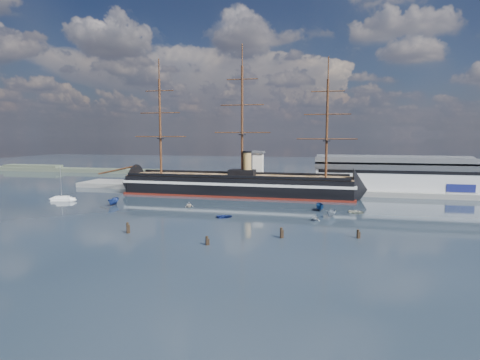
# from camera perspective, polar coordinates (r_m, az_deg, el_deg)

# --- Properties ---
(ground) EXTENTS (600.00, 600.00, 0.00)m
(ground) POSITION_cam_1_polar(r_m,az_deg,el_deg) (138.03, -1.14, -3.45)
(ground) COLOR black
(ground) RESTS_ON ground
(quay) EXTENTS (180.00, 18.00, 2.00)m
(quay) POSITION_cam_1_polar(r_m,az_deg,el_deg) (171.10, 5.07, -1.55)
(quay) COLOR slate
(quay) RESTS_ON ground
(warehouse) EXTENTS (63.00, 21.00, 11.60)m
(warehouse) POSITION_cam_1_polar(r_m,az_deg,el_deg) (174.33, 21.11, 0.84)
(warehouse) COLOR #B7BABC
(warehouse) RESTS_ON ground
(quay_tower) EXTENTS (5.00, 5.00, 15.00)m
(quay_tower) POSITION_cam_1_polar(r_m,az_deg,el_deg) (168.19, 2.60, 1.68)
(quay_tower) COLOR silver
(quay_tower) RESTS_ON ground
(shoreline) EXTENTS (120.00, 10.00, 4.00)m
(shoreline) POSITION_cam_1_polar(r_m,az_deg,el_deg) (285.86, -24.17, 1.41)
(shoreline) COLOR #3F4C38
(shoreline) RESTS_ON ground
(warship) EXTENTS (112.96, 17.21, 53.94)m
(warship) POSITION_cam_1_polar(r_m,az_deg,el_deg) (157.76, -1.02, -0.72)
(warship) COLOR black
(warship) RESTS_ON ground
(sailboat) EXTENTS (8.34, 4.26, 12.80)m
(sailboat) POSITION_cam_1_polar(r_m,az_deg,el_deg) (157.94, -23.87, -2.45)
(sailboat) COLOR white
(sailboat) RESTS_ON ground
(motorboat_a) EXTENTS (7.72, 3.52, 2.99)m
(motorboat_a) POSITION_cam_1_polar(r_m,az_deg,el_deg) (142.51, -17.54, -3.43)
(motorboat_a) COLOR navy
(motorboat_a) RESTS_ON ground
(motorboat_b) EXTENTS (1.98, 3.09, 1.34)m
(motorboat_b) POSITION_cam_1_polar(r_m,az_deg,el_deg) (115.59, -2.21, -5.39)
(motorboat_b) COLOR navy
(motorboat_b) RESTS_ON ground
(motorboat_c) EXTENTS (6.63, 4.30, 2.49)m
(motorboat_c) POSITION_cam_1_polar(r_m,az_deg,el_deg) (119.71, 12.83, -5.14)
(motorboat_c) COLOR slate
(motorboat_c) RESTS_ON ground
(motorboat_d) EXTENTS (5.39, 4.97, 1.88)m
(motorboat_d) POSITION_cam_1_polar(r_m,az_deg,el_deg) (133.39, -7.25, -3.84)
(motorboat_d) COLOR #F8E7CD
(motorboat_d) RESTS_ON ground
(motorboat_e) EXTENTS (2.21, 3.21, 1.39)m
(motorboat_e) POSITION_cam_1_polar(r_m,az_deg,el_deg) (127.18, 16.23, -4.56)
(motorboat_e) COLOR beige
(motorboat_e) RESTS_ON ground
(motorboat_f) EXTENTS (7.06, 3.37, 2.72)m
(motorboat_f) POSITION_cam_1_polar(r_m,az_deg,el_deg) (128.69, 11.30, -4.30)
(motorboat_f) COLOR navy
(motorboat_f) RESTS_ON ground
(motorboat_g) EXTENTS (5.39, 4.01, 1.82)m
(motorboat_g) POSITION_cam_1_polar(r_m,az_deg,el_deg) (113.89, 10.65, -5.68)
(motorboat_g) COLOR gray
(motorboat_g) RESTS_ON ground
(piling_near_left) EXTENTS (0.64, 0.64, 3.37)m
(piling_near_left) POSITION_cam_1_polar(r_m,az_deg,el_deg) (101.50, -15.67, -7.30)
(piling_near_left) COLOR black
(piling_near_left) RESTS_ON ground
(piling_near_mid) EXTENTS (0.64, 0.64, 2.70)m
(piling_near_mid) POSITION_cam_1_polar(r_m,az_deg,el_deg) (87.90, -4.72, -9.22)
(piling_near_mid) COLOR black
(piling_near_mid) RESTS_ON ground
(piling_near_right) EXTENTS (0.64, 0.64, 3.19)m
(piling_near_right) POSITION_cam_1_polar(r_m,az_deg,el_deg) (93.84, 5.88, -8.22)
(piling_near_right) COLOR black
(piling_near_right) RESTS_ON ground
(piling_far_right) EXTENTS (0.64, 0.64, 2.75)m
(piling_far_right) POSITION_cam_1_polar(r_m,az_deg,el_deg) (97.05, 16.41, -7.96)
(piling_far_right) COLOR black
(piling_far_right) RESTS_ON ground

